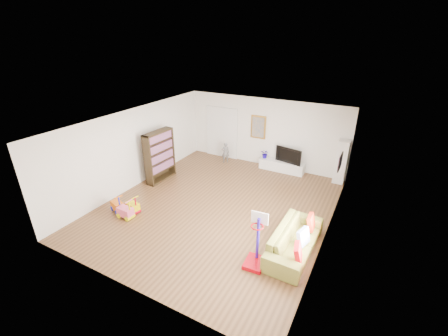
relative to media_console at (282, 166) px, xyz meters
The scene contains 25 objects.
floor 3.60m from the media_console, 104.44° to the right, with size 6.50×7.50×0.00m, color brown.
ceiling 4.37m from the media_console, 104.44° to the right, with size 6.50×7.50×0.00m, color white.
wall_back 1.48m from the media_console, 163.09° to the left, with size 6.50×0.00×2.70m, color white.
wall_front 7.37m from the media_console, 97.06° to the right, with size 6.50×0.00×2.70m, color silver.
wall_left 5.53m from the media_console, 140.00° to the right, with size 0.00×7.50×2.70m, color white.
wall_right 4.35m from the media_console, 55.90° to the right, with size 0.00×7.50×2.70m, color white.
navy_accent 3.54m from the media_console, 41.61° to the right, with size 0.01×3.20×1.70m, color black.
olive_wainscot 3.14m from the media_console, 41.61° to the right, with size 0.01×3.20×1.00m, color brown.
doorway 2.93m from the media_console, behind, with size 1.45×0.06×2.10m, color white.
painting_back 1.78m from the media_console, 168.54° to the left, with size 0.62×0.06×0.92m, color gold.
artwork_right 3.24m from the media_console, 39.54° to the right, with size 0.04×0.56×0.46m, color #7F3F8C.
media_console is the anchor object (origin of this frame).
tall_cabinet 2.20m from the media_console, ahead, with size 0.37×0.37×1.58m, color white.
bookshelf 4.67m from the media_console, 142.39° to the right, with size 0.33×1.26×1.84m, color #2F2212.
sofa 4.76m from the media_console, 67.88° to the right, with size 2.23×0.87×0.65m, color olive.
basketball_hoop 5.46m from the media_console, 77.98° to the right, with size 0.46×0.56×1.33m, color #AA010D.
ride_on_yellow 5.81m from the media_console, 120.95° to the right, with size 0.43×0.27×0.58m, color #E2CA00.
ride_on_orange 6.20m from the media_console, 123.52° to the right, with size 0.44×0.27×0.58m, color #D95B0D.
ride_on_pink 6.08m from the media_console, 119.06° to the right, with size 0.46×0.29×0.62m, color #E95679.
child 2.36m from the media_console, behind, with size 0.32×0.21×0.86m, color slate.
tv 0.57m from the media_console, ahead, with size 1.05×0.14×0.60m, color black.
vase_plant 0.80m from the media_console, behind, with size 0.32×0.28×0.36m, color #170596.
pillow_left 5.47m from the media_console, 68.05° to the right, with size 0.11×0.40×0.40m, color red.
pillow_center 4.88m from the media_console, 65.83° to the right, with size 0.11×0.40×0.40m, color white.
pillow_right 4.26m from the media_console, 61.76° to the right, with size 0.10×0.39×0.39m, color red.
Camera 1 is at (3.99, -6.97, 4.95)m, focal length 24.00 mm.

